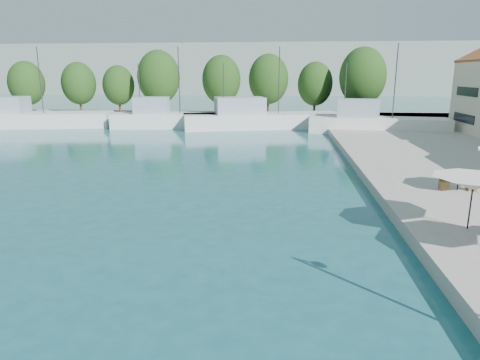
# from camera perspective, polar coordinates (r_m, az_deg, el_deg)

# --- Properties ---
(quay_far) EXTENTS (90.00, 16.00, 0.60)m
(quay_far) POSITION_cam_1_polar(r_m,az_deg,el_deg) (63.74, -2.37, 8.31)
(quay_far) COLOR #9B948C
(quay_far) RESTS_ON ground
(hill_west) EXTENTS (180.00, 40.00, 16.00)m
(hill_west) POSITION_cam_1_polar(r_m,az_deg,el_deg) (158.85, -5.65, 14.41)
(hill_west) COLOR gray
(hill_west) RESTS_ON ground
(hill_east) EXTENTS (140.00, 40.00, 12.00)m
(hill_east) POSITION_cam_1_polar(r_m,az_deg,el_deg) (180.08, 18.79, 13.06)
(hill_east) COLOR gray
(hill_east) RESTS_ON ground
(trawler_01) EXTENTS (21.19, 9.49, 10.20)m
(trawler_01) POSITION_cam_1_polar(r_m,az_deg,el_deg) (61.17, -26.96, 7.31)
(trawler_01) COLOR silver
(trawler_01) RESTS_ON ground
(trawler_02) EXTENTS (14.30, 5.57, 10.20)m
(trawler_02) POSITION_cam_1_polar(r_m,az_deg,el_deg) (54.66, -9.82, 7.99)
(trawler_02) COLOR silver
(trawler_02) RESTS_ON ground
(trawler_03) EXTENTS (20.24, 10.12, 10.20)m
(trawler_03) POSITION_cam_1_polar(r_m,az_deg,el_deg) (53.76, 2.54, 8.08)
(trawler_03) COLOR silver
(trawler_03) RESTS_ON ground
(trawler_04) EXTENTS (15.53, 5.89, 10.20)m
(trawler_04) POSITION_cam_1_polar(r_m,az_deg,el_deg) (51.13, 17.43, 7.16)
(trawler_04) COLOR silver
(trawler_04) RESTS_ON ground
(tree_01) EXTENTS (5.35, 5.35, 7.92)m
(tree_01) POSITION_cam_1_polar(r_m,az_deg,el_deg) (75.12, -26.59, 11.46)
(tree_01) COLOR #3F2B19
(tree_01) RESTS_ON quay_far
(tree_02) EXTENTS (5.28, 5.28, 7.81)m
(tree_02) POSITION_cam_1_polar(r_m,az_deg,el_deg) (73.56, -20.70, 11.95)
(tree_02) COLOR #3F2B19
(tree_02) RESTS_ON quay_far
(tree_03) EXTENTS (4.94, 4.94, 7.31)m
(tree_03) POSITION_cam_1_polar(r_m,az_deg,el_deg) (71.78, -15.89, 12.05)
(tree_03) COLOR #3F2B19
(tree_03) RESTS_ON quay_far
(tree_04) EXTENTS (6.45, 6.45, 9.55)m
(tree_04) POSITION_cam_1_polar(r_m,az_deg,el_deg) (68.26, -10.79, 13.34)
(tree_04) COLOR #3F2B19
(tree_04) RESTS_ON quay_far
(tree_05) EXTENTS (5.96, 5.96, 8.82)m
(tree_05) POSITION_cam_1_polar(r_m,az_deg,el_deg) (67.84, -2.49, 13.21)
(tree_05) COLOR #3F2B19
(tree_05) RESTS_ON quay_far
(tree_06) EXTENTS (6.06, 6.06, 8.97)m
(tree_06) POSITION_cam_1_polar(r_m,az_deg,el_deg) (67.12, 3.81, 13.26)
(tree_06) COLOR #3F2B19
(tree_06) RESTS_ON quay_far
(tree_07) EXTENTS (5.27, 5.27, 7.80)m
(tree_07) POSITION_cam_1_polar(r_m,az_deg,el_deg) (67.40, 9.99, 12.51)
(tree_07) COLOR #3F2B19
(tree_07) RESTS_ON quay_far
(tree_08) EXTENTS (6.56, 6.56, 9.72)m
(tree_08) POSITION_cam_1_polar(r_m,az_deg,el_deg) (64.78, 16.03, 13.12)
(tree_08) COLOR #3F2B19
(tree_08) RESTS_ON quay_far
(umbrella_white) EXTENTS (3.13, 3.13, 2.10)m
(umbrella_white) POSITION_cam_1_polar(r_m,az_deg,el_deg) (18.82, 28.68, -0.39)
(umbrella_white) COLOR black
(umbrella_white) RESTS_ON quay_right
(cafe_table_03) EXTENTS (1.82, 0.70, 0.76)m
(cafe_table_03) POSITION_cam_1_polar(r_m,az_deg,el_deg) (25.24, 27.03, -0.58)
(cafe_table_03) COLOR black
(cafe_table_03) RESTS_ON quay_right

